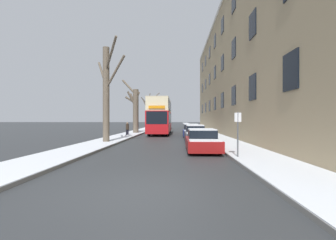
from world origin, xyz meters
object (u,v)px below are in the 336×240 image
object	(u,v)px
parked_car_0	(202,141)
street_sign_post	(238,132)
bare_tree_left_2	(147,111)
bare_tree_left_0	(107,91)
parked_car_1	(195,134)
bare_tree_left_3	(154,114)
bare_tree_left_1	(135,109)
pedestrian_left_sidewalk	(127,129)
double_decker_bus	(160,115)
oncoming_van	(166,123)
parked_car_2	(191,131)

from	to	relation	value
parked_car_0	street_sign_post	world-z (taller)	street_sign_post
bare_tree_left_2	bare_tree_left_0	bearing A→B (deg)	-90.03
parked_car_0	parked_car_1	xyz separation A→B (m)	(0.00, 5.74, 0.05)
bare_tree_left_3	street_sign_post	size ratio (longest dim) A/B	2.91
bare_tree_left_2	street_sign_post	world-z (taller)	bare_tree_left_2
bare_tree_left_1	pedestrian_left_sidewalk	size ratio (longest dim) A/B	4.70
bare_tree_left_2	bare_tree_left_3	world-z (taller)	bare_tree_left_2
bare_tree_left_3	double_decker_bus	distance (m)	24.72
street_sign_post	parked_car_1	bearing A→B (deg)	99.13
bare_tree_left_0	double_decker_bus	distance (m)	12.27
double_decker_bus	oncoming_van	distance (m)	18.04
parked_car_2	bare_tree_left_1	bearing A→B (deg)	144.65
parked_car_2	street_sign_post	size ratio (longest dim) A/B	1.88
bare_tree_left_3	parked_car_1	world-z (taller)	bare_tree_left_3
double_decker_bus	oncoming_van	size ratio (longest dim) A/B	1.99
oncoming_van	bare_tree_left_0	bearing A→B (deg)	-96.38
parked_car_1	pedestrian_left_sidewalk	distance (m)	9.80
bare_tree_left_3	parked_car_0	bearing A→B (deg)	-79.87
double_decker_bus	bare_tree_left_1	bearing A→B (deg)	167.34
parked_car_2	parked_car_0	bearing A→B (deg)	-90.00
bare_tree_left_0	bare_tree_left_1	world-z (taller)	bare_tree_left_0
bare_tree_left_0	double_decker_bus	size ratio (longest dim) A/B	0.77
bare_tree_left_0	parked_car_0	distance (m)	9.12
bare_tree_left_0	oncoming_van	bearing A→B (deg)	83.62
bare_tree_left_2	parked_car_0	distance (m)	29.42
parked_car_1	parked_car_0	bearing A→B (deg)	-90.00
bare_tree_left_3	pedestrian_left_sidewalk	distance (m)	28.20
parked_car_2	oncoming_van	size ratio (longest dim) A/B	0.82
pedestrian_left_sidewalk	parked_car_2	bearing A→B (deg)	167.73
parked_car_2	parked_car_1	bearing A→B (deg)	-90.00
bare_tree_left_1	street_sign_post	world-z (taller)	bare_tree_left_1
bare_tree_left_1	parked_car_1	distance (m)	13.38
bare_tree_left_0	bare_tree_left_2	bearing A→B (deg)	89.97
bare_tree_left_0	oncoming_van	xyz separation A→B (m)	(3.32, 29.63, -2.98)
bare_tree_left_1	bare_tree_left_3	xyz separation A→B (m)	(0.10, 23.67, -0.05)
bare_tree_left_3	double_decker_bus	xyz separation A→B (m)	(3.43, -24.47, -0.81)
street_sign_post	parked_car_2	bearing A→B (deg)	95.54
street_sign_post	parked_car_0	bearing A→B (deg)	115.48
parked_car_0	bare_tree_left_0	bearing A→B (deg)	150.00
parked_car_2	street_sign_post	xyz separation A→B (m)	(1.39, -14.36, 0.66)
parked_car_0	street_sign_post	distance (m)	3.31
bare_tree_left_3	parked_car_2	size ratio (longest dim) A/B	1.55
bare_tree_left_3	parked_car_2	bearing A→B (deg)	-75.99
bare_tree_left_2	double_decker_bus	size ratio (longest dim) A/B	0.67
bare_tree_left_3	pedestrian_left_sidewalk	size ratio (longest dim) A/B	4.14
pedestrian_left_sidewalk	double_decker_bus	bearing A→B (deg)	-141.14
parked_car_1	oncoming_van	bearing A→B (deg)	97.98
bare_tree_left_1	bare_tree_left_0	bearing A→B (deg)	-89.77
double_decker_bus	pedestrian_left_sidewalk	size ratio (longest dim) A/B	6.51
oncoming_van	street_sign_post	bearing A→B (deg)	-81.75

